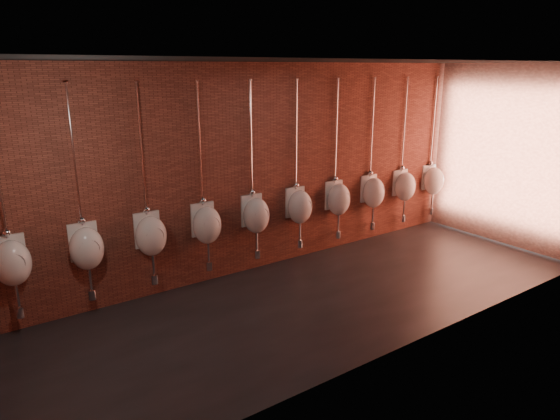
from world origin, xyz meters
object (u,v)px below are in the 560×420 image
(urinal_6, at_px, (338,199))
(urinal_8, at_px, (405,186))
(urinal_2, at_px, (151,235))
(urinal_9, at_px, (433,180))
(urinal_5, at_px, (300,206))
(urinal_0, at_px, (12,262))
(urinal_7, at_px, (373,192))
(urinal_3, at_px, (207,224))
(urinal_4, at_px, (256,215))
(urinal_1, at_px, (87,247))

(urinal_6, relative_size, urinal_8, 1.00)
(urinal_2, height_order, urinal_9, same)
(urinal_5, height_order, urinal_6, same)
(urinal_0, relative_size, urinal_7, 1.00)
(urinal_3, height_order, urinal_6, same)
(urinal_4, distance_m, urinal_8, 3.37)
(urinal_1, xyz_separation_m, urinal_2, (0.84, 0.00, 0.00))
(urinal_7, relative_size, urinal_9, 1.00)
(urinal_5, bearing_deg, urinal_6, 0.00)
(urinal_5, height_order, urinal_7, same)
(urinal_8, distance_m, urinal_9, 0.84)
(urinal_5, bearing_deg, urinal_8, 0.00)
(urinal_8, bearing_deg, urinal_7, 180.00)
(urinal_5, bearing_deg, urinal_2, 180.00)
(urinal_6, bearing_deg, urinal_0, 180.00)
(urinal_1, xyz_separation_m, urinal_9, (6.74, 0.00, 0.00))
(urinal_5, bearing_deg, urinal_7, 0.00)
(urinal_8, bearing_deg, urinal_5, 180.00)
(urinal_1, height_order, urinal_2, same)
(urinal_1, height_order, urinal_8, same)
(urinal_5, relative_size, urinal_6, 1.00)
(urinal_1, relative_size, urinal_4, 1.00)
(urinal_0, xyz_separation_m, urinal_7, (5.90, 0.00, 0.00))
(urinal_2, distance_m, urinal_3, 0.84)
(urinal_2, bearing_deg, urinal_1, 180.00)
(urinal_1, distance_m, urinal_6, 4.21)
(urinal_0, xyz_separation_m, urinal_3, (2.53, 0.00, 0.00))
(urinal_4, relative_size, urinal_8, 1.00)
(urinal_1, distance_m, urinal_7, 5.05)
(urinal_2, bearing_deg, urinal_0, 180.00)
(urinal_2, relative_size, urinal_3, 1.00)
(urinal_3, bearing_deg, urinal_1, 180.00)
(urinal_1, relative_size, urinal_2, 1.00)
(urinal_1, xyz_separation_m, urinal_8, (5.90, 0.00, 0.00))
(urinal_3, xyz_separation_m, urinal_6, (2.53, 0.00, 0.00))
(urinal_2, xyz_separation_m, urinal_6, (3.37, 0.00, 0.00))
(urinal_0, bearing_deg, urinal_5, 0.00)
(urinal_1, bearing_deg, urinal_4, 0.00)
(urinal_5, distance_m, urinal_7, 1.68)
(urinal_3, xyz_separation_m, urinal_4, (0.84, 0.00, 0.00))
(urinal_0, xyz_separation_m, urinal_4, (3.37, 0.00, 0.00))
(urinal_0, relative_size, urinal_8, 1.00)
(urinal_3, relative_size, urinal_7, 1.00)
(urinal_0, relative_size, urinal_2, 1.00)
(urinal_2, distance_m, urinal_6, 3.37)
(urinal_4, distance_m, urinal_5, 0.84)
(urinal_1, distance_m, urinal_9, 6.74)
(urinal_0, bearing_deg, urinal_7, 0.00)
(urinal_7, distance_m, urinal_8, 0.84)
(urinal_7, bearing_deg, urinal_9, 0.00)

